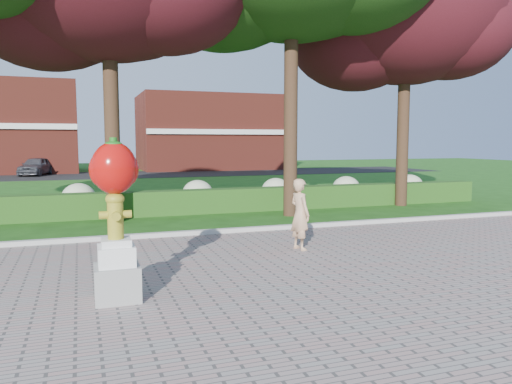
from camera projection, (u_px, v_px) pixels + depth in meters
ground at (239, 262)px, 9.98m from camera, size 100.00×100.00×0.00m
walkway at (335, 333)px, 6.22m from camera, size 40.00×14.00×0.04m
curb at (203, 233)px, 12.78m from camera, size 40.00×0.18×0.15m
lawn_hedge at (175, 202)px, 16.50m from camera, size 24.00×0.70×0.80m
hydrangea_row at (186, 194)px, 17.61m from camera, size 20.10×1.10×0.99m
street at (123, 175)px, 36.23m from camera, size 50.00×8.00×0.02m
building_right at (209, 133)px, 44.20m from camera, size 12.00×8.00×6.40m
tree_far_right at (403, 16)px, 18.24m from camera, size 7.88×6.72×10.21m
hydrant_sculpture at (115, 215)px, 7.35m from camera, size 0.71×0.66×2.43m
woman at (300, 214)px, 10.91m from camera, size 0.48×0.63×1.57m
parked_car at (36, 166)px, 35.37m from camera, size 2.52×4.12×1.31m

